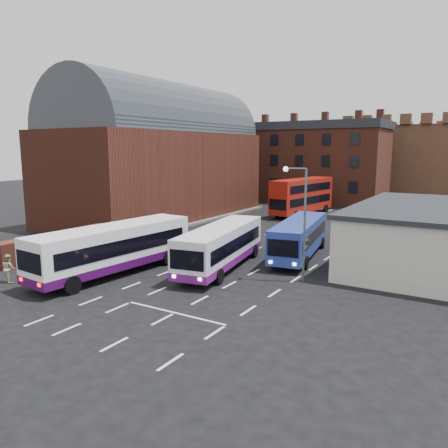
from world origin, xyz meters
The scene contains 13 objects.
ground centered at (0.00, 0.00, 0.00)m, with size 180.00×180.00×0.00m, color black.
railway_station centered at (-15.50, 21.00, 7.64)m, with size 12.00×28.00×16.00m.
forecourt_wall centered at (-10.20, 2.00, 0.90)m, with size 1.20×10.00×1.80m, color #602B1E.
cream_building centered at (15.00, 14.00, 2.16)m, with size 10.40×16.40×4.25m.
brick_terrace centered at (-6.00, 46.00, 5.50)m, with size 22.00×10.00×11.00m, color brown.
castle_keep centered at (6.00, 66.00, 6.00)m, with size 22.00×22.00×12.00m, color brown.
bus_white_outbound centered at (-2.75, 0.56, 1.90)m, with size 3.73×11.98×3.22m.
bus_white_inbound centered at (2.59, 5.37, 1.73)m, with size 4.28×11.02×2.94m.
bus_blue centered at (6.00, 11.17, 1.67)m, with size 4.04×10.59×2.82m.
bus_red_double centered at (-1.81, 31.80, 2.40)m, with size 4.16×11.55×4.52m.
street_lamp centered at (8.36, 5.21, 4.30)m, with size 1.40×0.58×7.12m.
pedestrian_red centered at (-4.69, -3.72, 0.91)m, with size 0.66×0.43×1.82m, color #A31919.
pedestrian_beige centered at (-6.96, -4.20, 0.89)m, with size 0.87×0.68×1.78m, color beige.
Camera 1 is at (17.96, -19.61, 8.16)m, focal length 35.00 mm.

